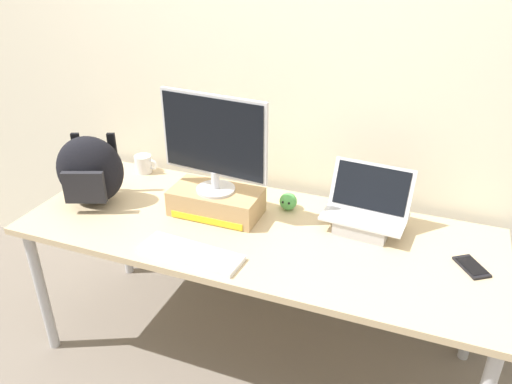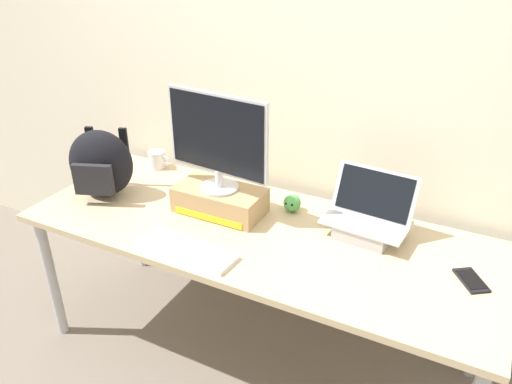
# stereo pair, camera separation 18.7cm
# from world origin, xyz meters

# --- Properties ---
(ground_plane) EXTENTS (20.00, 20.00, 0.00)m
(ground_plane) POSITION_xyz_m (0.00, 0.00, 0.00)
(ground_plane) COLOR #70665B
(back_wall) EXTENTS (7.00, 0.10, 2.60)m
(back_wall) POSITION_xyz_m (0.00, 0.49, 1.30)
(back_wall) COLOR silver
(back_wall) RESTS_ON ground
(desk) EXTENTS (2.04, 0.78, 0.72)m
(desk) POSITION_xyz_m (0.00, 0.00, 0.66)
(desk) COLOR tan
(desk) RESTS_ON ground
(toner_box_yellow) EXTENTS (0.40, 0.22, 0.12)m
(toner_box_yellow) POSITION_xyz_m (-0.22, 0.06, 0.77)
(toner_box_yellow) COLOR tan
(toner_box_yellow) RESTS_ON desk
(desktop_monitor) EXTENTS (0.50, 0.17, 0.44)m
(desktop_monitor) POSITION_xyz_m (-0.22, 0.06, 1.07)
(desktop_monitor) COLOR silver
(desktop_monitor) RESTS_ON toner_box_yellow
(open_laptop) EXTENTS (0.36, 0.24, 0.27)m
(open_laptop) POSITION_xyz_m (0.43, 0.17, 0.78)
(open_laptop) COLOR #ADADB2
(open_laptop) RESTS_ON desk
(external_keyboard) EXTENTS (0.43, 0.17, 0.02)m
(external_keyboard) POSITION_xyz_m (-0.17, -0.28, 0.73)
(external_keyboard) COLOR white
(external_keyboard) RESTS_ON desk
(messenger_backpack) EXTENTS (0.35, 0.29, 0.33)m
(messenger_backpack) POSITION_xyz_m (-0.80, -0.05, 0.88)
(messenger_backpack) COLOR black
(messenger_backpack) RESTS_ON desk
(coffee_mug) EXTENTS (0.13, 0.09, 0.09)m
(coffee_mug) POSITION_xyz_m (-0.76, 0.32, 0.76)
(coffee_mug) COLOR silver
(coffee_mug) RESTS_ON desk
(cell_phone) EXTENTS (0.14, 0.16, 0.01)m
(cell_phone) POSITION_xyz_m (0.87, 0.03, 0.72)
(cell_phone) COLOR black
(cell_phone) RESTS_ON desk
(plush_toy) EXTENTS (0.08, 0.08, 0.08)m
(plush_toy) POSITION_xyz_m (0.08, 0.21, 0.76)
(plush_toy) COLOR #56B256
(plush_toy) RESTS_ON desk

